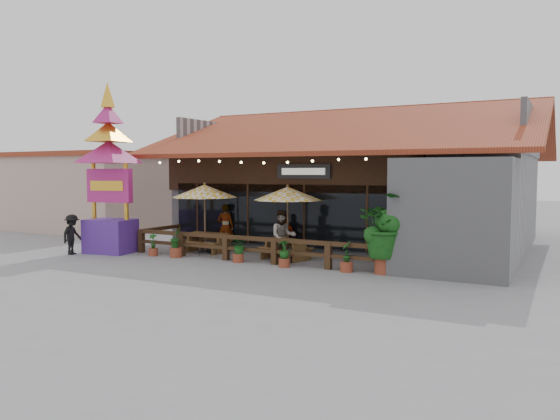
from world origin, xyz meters
The scene contains 19 objects.
ground centered at (0.00, 0.00, 0.00)m, with size 100.00×100.00×0.00m, color gray.
restaurant_building centered at (0.26, 6.61, 2.21)m, with size 15.50×14.73×6.09m.
patio_railing centered at (-2.25, -0.27, 0.61)m, with size 10.00×2.60×0.92m.
neighbor_building centered at (-15.00, 6.00, 2.14)m, with size 8.40×8.40×4.22m.
umbrella_left centered at (-4.24, 0.63, 2.42)m, with size 3.26×3.26×2.77m.
umbrella_right centered at (-0.78, 1.02, 2.37)m, with size 3.35×3.35×2.72m.
picnic_table_left centered at (-4.24, 0.80, 0.51)m, with size 1.64×1.43×0.76m.
picnic_table_right centered at (-0.63, 0.58, 0.51)m, with size 1.90×1.76×0.75m.
thai_sign_tower centered at (-7.53, -1.11, 3.78)m, with size 2.94×2.94×7.16m.
tropical_plant centered at (3.37, -0.34, 1.46)m, with size 2.42×2.35×2.55m.
diner_a centered at (-3.96, 1.67, 0.94)m, with size 0.69×0.45×1.88m, color #331B10.
diner_b centered at (-0.43, -0.02, 0.93)m, with size 0.90×0.70×1.85m, color #331B10.
diner_c centered at (-1.11, 1.47, 0.77)m, with size 0.91×0.38×1.55m, color #331B10.
pedestrian centered at (-8.47, -2.18, 0.78)m, with size 1.00×0.58×1.55m, color black.
planter_a centered at (-5.51, -0.95, 0.36)m, with size 0.35×0.35×0.87m.
planter_b centered at (-4.51, -0.84, 0.50)m, with size 0.45×0.45×1.11m.
planter_c centered at (-1.85, -0.70, 0.53)m, with size 0.70×0.65×0.95m.
planter_d centered at (0.05, -0.83, 0.44)m, with size 0.48×0.48×0.91m.
planter_e centered at (2.19, -0.65, 0.42)m, with size 0.41×0.42×1.00m.
Camera 1 is at (8.41, -16.81, 3.18)m, focal length 35.00 mm.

